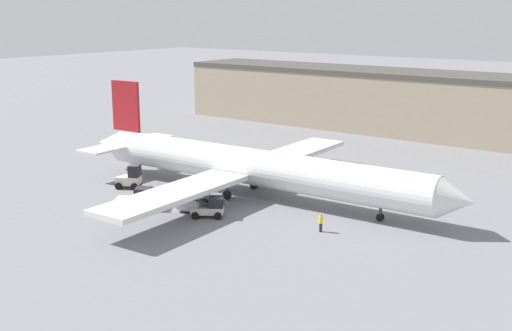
% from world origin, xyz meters
% --- Properties ---
extents(ground_plane, '(400.00, 400.00, 0.00)m').
position_xyz_m(ground_plane, '(0.00, 0.00, 0.00)').
color(ground_plane, slate).
extents(terminal_building, '(84.14, 12.27, 9.51)m').
position_xyz_m(terminal_building, '(0.49, 42.43, 4.76)').
color(terminal_building, gray).
rests_on(terminal_building, ground_plane).
extents(airplane, '(44.84, 37.62, 10.70)m').
position_xyz_m(airplane, '(-1.01, -0.05, 3.01)').
color(airplane, silver).
rests_on(airplane, ground_plane).
extents(ground_crew_worker, '(0.35, 0.35, 1.61)m').
position_xyz_m(ground_crew_worker, '(10.82, -5.12, 0.86)').
color(ground_crew_worker, '#1E2338').
rests_on(ground_crew_worker, ground_plane).
extents(baggage_tug, '(3.13, 2.94, 2.54)m').
position_xyz_m(baggage_tug, '(-12.78, -5.31, 1.13)').
color(baggage_tug, beige).
rests_on(baggage_tug, ground_plane).
extents(belt_loader_truck, '(3.33, 3.10, 1.94)m').
position_xyz_m(belt_loader_truck, '(0.55, -7.76, 0.92)').
color(belt_loader_truck, beige).
rests_on(belt_loader_truck, ground_plane).
extents(pushback_tug, '(3.71, 3.28, 2.07)m').
position_xyz_m(pushback_tug, '(-6.68, -10.04, 0.95)').
color(pushback_tug, silver).
rests_on(pushback_tug, ground_plane).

